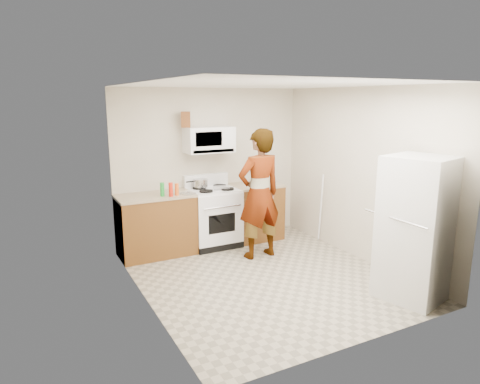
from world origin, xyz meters
TOP-DOWN VIEW (x-y plane):
  - floor at (0.00, 0.00)m, footprint 3.60×3.60m
  - back_wall at (0.00, 1.79)m, footprint 3.20×0.02m
  - right_wall at (1.59, 0.00)m, footprint 0.02×3.60m
  - cabinet_left at (-1.04, 1.49)m, footprint 1.12×0.62m
  - counter_left at (-1.04, 1.49)m, footprint 1.14×0.64m
  - cabinet_right at (0.68, 1.49)m, footprint 0.80×0.62m
  - counter_right at (0.68, 1.49)m, footprint 0.82×0.64m
  - gas_range at (-0.10, 1.48)m, footprint 0.76×0.65m
  - microwave at (-0.10, 1.61)m, footprint 0.76×0.38m
  - person at (0.30, 0.71)m, footprint 0.73×0.50m
  - fridge at (1.26, -1.30)m, footprint 0.86×0.86m
  - kettle at (0.82, 1.62)m, footprint 0.19×0.19m
  - jug at (-0.47, 1.64)m, footprint 0.18×0.18m
  - saucepan at (-0.25, 1.62)m, footprint 0.27×0.27m
  - tray at (0.01, 1.40)m, footprint 0.29×0.23m
  - bottle_spray at (-0.86, 1.27)m, footprint 0.07×0.07m
  - bottle_hot_sauce at (-0.76, 1.30)m, footprint 0.06×0.06m
  - bottle_green_cap at (-0.97, 1.35)m, footprint 0.07×0.07m
  - pot_lid at (-0.58, 1.33)m, footprint 0.32×0.32m
  - broom at (1.53, 0.81)m, footprint 0.14×0.23m

SIDE VIEW (x-z plane):
  - floor at x=0.00m, z-range 0.00..0.00m
  - cabinet_left at x=-1.04m, z-range 0.00..0.90m
  - cabinet_right at x=0.68m, z-range 0.00..0.90m
  - gas_range at x=-0.10m, z-range -0.08..1.05m
  - broom at x=1.53m, z-range 0.01..1.16m
  - fridge at x=1.26m, z-range 0.00..1.70m
  - counter_left at x=-1.04m, z-range 0.90..0.93m
  - counter_right at x=0.68m, z-range 0.90..0.93m
  - pot_lid at x=-0.58m, z-range 0.94..0.95m
  - tray at x=0.01m, z-range 0.93..0.98m
  - person at x=0.30m, z-range 0.00..1.92m
  - saucepan at x=-0.25m, z-range 0.95..1.08m
  - kettle at x=0.82m, z-range 0.94..1.11m
  - bottle_hot_sauce at x=-0.76m, z-range 0.94..1.11m
  - bottle_green_cap at x=-0.97m, z-range 0.94..1.14m
  - bottle_spray at x=-0.86m, z-range 0.94..1.14m
  - back_wall at x=0.00m, z-range 0.00..2.50m
  - right_wall at x=1.59m, z-range 0.00..2.50m
  - microwave at x=-0.10m, z-range 1.50..1.90m
  - jug at x=-0.47m, z-range 1.90..2.14m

